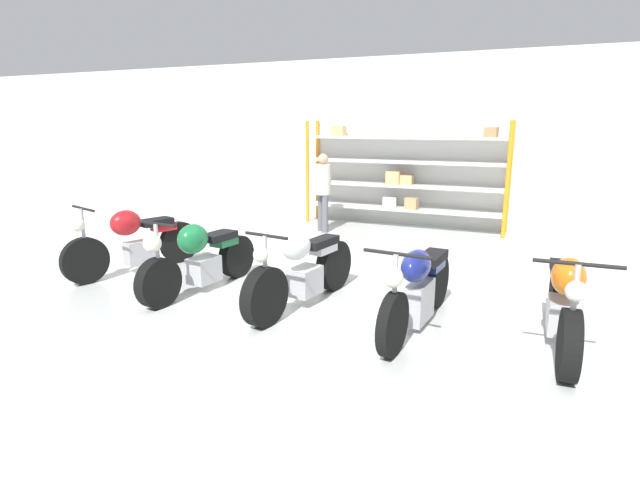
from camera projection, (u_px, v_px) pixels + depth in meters
The scene contains 9 objects.
ground_plane at pixel (307, 300), 6.35m from camera, with size 30.00×30.00×0.00m, color silver.
back_wall at pixel (413, 142), 10.76m from camera, with size 30.00×0.08×3.60m.
shelving_rack at pixel (403, 173), 10.61m from camera, with size 4.31×0.63×2.26m.
motorcycle_red at pixel (134, 240), 7.44m from camera, with size 0.91×2.11×1.08m.
motorcycle_green at pixel (200, 258), 6.60m from camera, with size 0.59×2.08×1.05m.
motorcycle_white at pixel (303, 271), 6.07m from camera, with size 0.63×2.16×1.03m.
motorcycle_blue at pixel (418, 287), 5.38m from camera, with size 0.67×2.18×1.02m.
motorcycle_orange at pixel (564, 302), 4.97m from camera, with size 0.71×2.18×1.06m.
person_browsing at pixel (323, 187), 10.19m from camera, with size 0.45×0.45×1.60m.
Camera 1 is at (2.55, -5.44, 2.19)m, focal length 28.00 mm.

